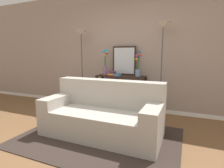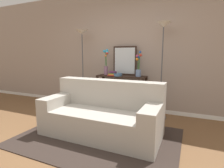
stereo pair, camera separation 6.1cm
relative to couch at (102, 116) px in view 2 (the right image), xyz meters
name	(u,v)px [view 2 (the right image)]	position (x,y,z in m)	size (l,w,h in m)	color
ground_plane	(73,151)	(-0.12, -0.65, -0.33)	(16.00, 16.00, 0.02)	brown
back_wall	(128,51)	(-0.12, 1.56, 1.09)	(12.00, 0.15, 2.82)	white
area_rug	(98,137)	(0.00, -0.16, -0.31)	(2.46, 1.74, 0.01)	#332823
couch	(102,116)	(0.00, 0.00, 0.00)	(1.91, 0.86, 0.88)	#ADA89E
console_table	(121,87)	(-0.15, 1.24, 0.26)	(1.12, 0.36, 0.84)	black
floor_lamp_left	(82,47)	(-1.14, 1.18, 1.17)	(0.28, 0.28, 1.89)	#4C4C51
floor_lamp_right	(163,44)	(0.75, 1.18, 1.21)	(0.28, 0.28, 1.94)	#4C4C51
wall_mirror	(125,61)	(-0.12, 1.38, 0.86)	(0.56, 0.02, 0.66)	black
vase_tall_flowers	(106,63)	(-0.55, 1.27, 0.80)	(0.13, 0.11, 0.60)	gray
vase_short_flowers	(139,68)	(0.25, 1.21, 0.72)	(0.13, 0.12, 0.55)	#6B84AD
fruit_bowl	(118,75)	(-0.19, 1.12, 0.56)	(0.19, 0.19, 0.06)	#4C7093
book_stack	(113,74)	(-0.31, 1.12, 0.57)	(0.19, 0.15, 0.10)	#BC3328
book_row_under_console	(108,107)	(-0.48, 1.24, -0.26)	(0.28, 0.17, 0.12)	maroon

